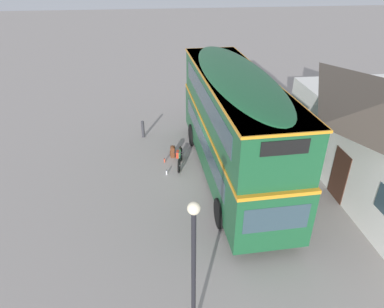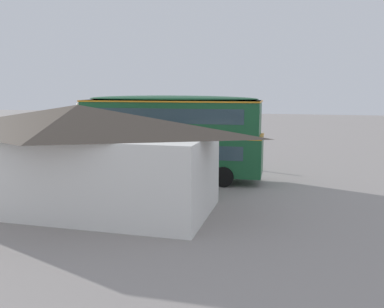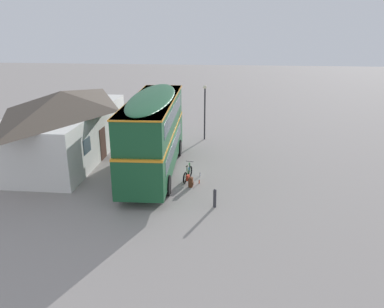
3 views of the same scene
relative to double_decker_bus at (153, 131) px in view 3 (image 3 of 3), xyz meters
The scene contains 9 objects.
ground_plane 2.75m from the double_decker_bus, 84.44° to the right, with size 120.00×120.00×0.00m, color gray.
double_decker_bus is the anchor object (origin of this frame).
touring_bicycle 3.32m from the double_decker_bus, 117.20° to the right, with size 1.68×0.51×1.01m.
backpack_on_ground 3.91m from the double_decker_bus, 129.33° to the right, with size 0.32×0.29×0.59m.
water_bottle_clear_plastic 3.81m from the double_decker_bus, 98.29° to the right, with size 0.08×0.08×0.23m.
water_bottle_red_squeeze 4.09m from the double_decker_bus, 117.47° to the right, with size 0.06×0.06×0.23m.
pub_building 6.75m from the double_decker_bus, 71.50° to the left, with size 11.63×5.50×4.52m.
street_lamp 7.65m from the double_decker_bus, 19.76° to the right, with size 0.28×0.28×4.23m.
kerb_bollard 6.17m from the double_decker_bus, 138.36° to the right, with size 0.16×0.16×0.97m.
Camera 3 is at (-21.79, -3.63, 8.84)m, focal length 36.16 mm.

